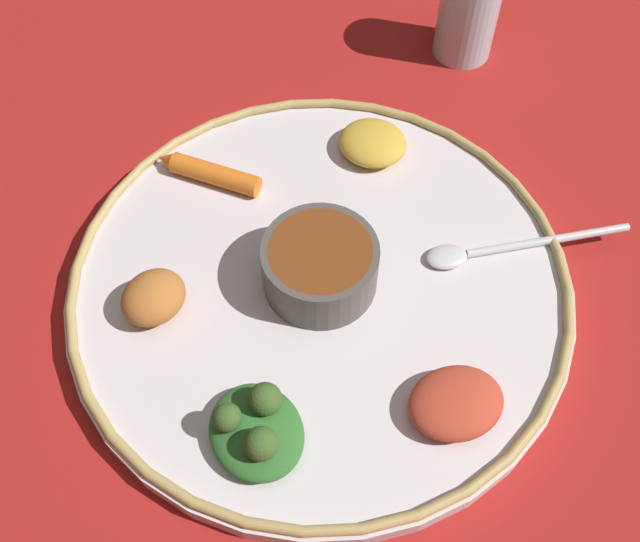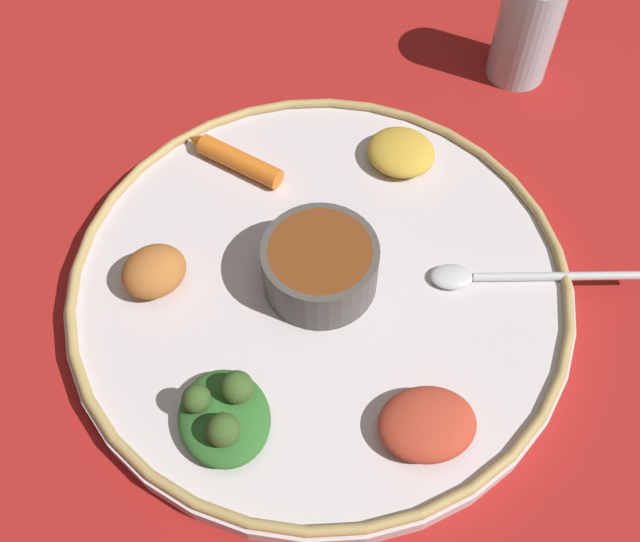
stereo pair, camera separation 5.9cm
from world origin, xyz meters
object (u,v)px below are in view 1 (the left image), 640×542
at_px(center_bowl, 320,265).
at_px(drinking_glass, 468,13).
at_px(spoon, 496,249).
at_px(greens_pile, 256,429).
at_px(carrot_near_spoon, 209,173).

distance_m(center_bowl, drinking_glass, 0.33).
distance_m(spoon, greens_pile, 0.25).
distance_m(greens_pile, drinking_glass, 0.46).
bearing_deg(carrot_near_spoon, drinking_glass, 18.38).
height_order(carrot_near_spoon, drinking_glass, drinking_glass).
bearing_deg(center_bowl, carrot_near_spoon, 113.20).
bearing_deg(greens_pile, carrot_near_spoon, 83.29).
height_order(spoon, greens_pile, greens_pile).
distance_m(greens_pile, carrot_near_spoon, 0.24).
relative_size(carrot_near_spoon, drinking_glass, 0.79).
relative_size(center_bowl, carrot_near_spoon, 1.08).
bearing_deg(spoon, greens_pile, -159.17).
height_order(greens_pile, carrot_near_spoon, greens_pile).
distance_m(spoon, drinking_glass, 0.26).
xyz_separation_m(spoon, carrot_near_spoon, (-0.20, 0.15, 0.01)).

